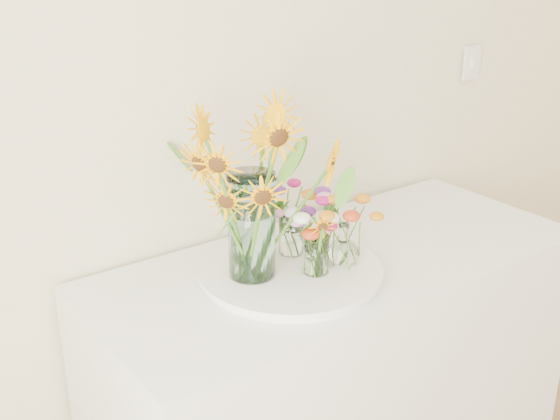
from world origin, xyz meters
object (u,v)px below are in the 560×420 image
object	(u,v)px
small_vase_a	(316,255)
small_vase_b	(343,244)
tray	(291,274)
mason_jar	(252,226)
counter	(336,392)
small_vase_c	(291,234)

from	to	relation	value
small_vase_a	small_vase_b	bearing A→B (deg)	2.94
tray	mason_jar	bearing A→B (deg)	164.69
counter	mason_jar	world-z (taller)	mason_jar
small_vase_a	small_vase_b	size ratio (longest dim) A/B	0.94
counter	small_vase_c	distance (m)	0.55
mason_jar	small_vase_c	world-z (taller)	mason_jar
small_vase_a	small_vase_c	bearing A→B (deg)	81.63
mason_jar	small_vase_b	distance (m)	0.26
tray	small_vase_b	distance (m)	0.16
counter	small_vase_b	size ratio (longest dim) A/B	12.20
tray	small_vase_c	xyz separation A→B (m)	(0.06, 0.07, 0.07)
counter	mason_jar	distance (m)	0.68
counter	tray	size ratio (longest dim) A/B	3.09
tray	mason_jar	world-z (taller)	mason_jar
tray	small_vase_a	distance (m)	0.10
small_vase_b	tray	bearing A→B (deg)	158.16
mason_jar	small_vase_a	size ratio (longest dim) A/B	2.55
mason_jar	small_vase_a	world-z (taller)	mason_jar
counter	mason_jar	size ratio (longest dim) A/B	5.10
counter	small_vase_b	distance (m)	0.54
small_vase_b	small_vase_c	distance (m)	0.15
tray	small_vase_a	world-z (taller)	small_vase_a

